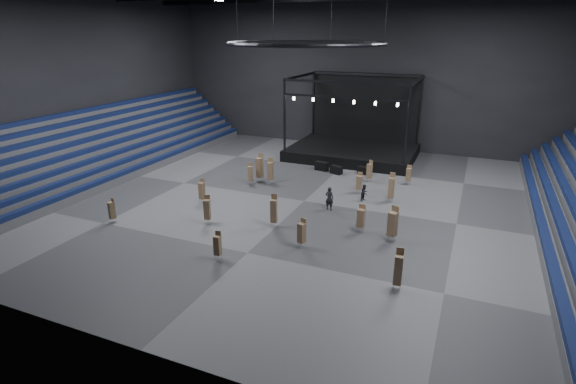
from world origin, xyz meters
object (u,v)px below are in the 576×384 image
at_px(chair_stack_14, 302,232).
at_px(chair_stack_13, 393,223).
at_px(chair_stack_7, 409,174).
at_px(chair_stack_15, 270,170).
at_px(chair_stack_12, 250,173).
at_px(chair_stack_6, 359,182).
at_px(flight_case_mid, 336,170).
at_px(flight_case_right, 363,170).
at_px(chair_stack_5, 112,210).
at_px(chair_stack_4, 218,245).
at_px(chair_stack_8, 391,187).
at_px(chair_stack_1, 398,269).
at_px(chair_stack_2, 260,167).
at_px(chair_stack_0, 274,210).
at_px(crew_member, 364,193).
at_px(flight_case_left, 322,166).
at_px(chair_stack_11, 202,190).
at_px(man_center, 329,198).
at_px(stage, 354,144).
at_px(chair_stack_9, 207,209).
at_px(chair_stack_3, 369,171).

bearing_deg(chair_stack_14, chair_stack_13, 50.11).
bearing_deg(chair_stack_7, chair_stack_15, -159.28).
bearing_deg(chair_stack_12, chair_stack_6, -10.43).
bearing_deg(flight_case_mid, flight_case_right, 20.67).
relative_size(chair_stack_5, chair_stack_13, 0.76).
xyz_separation_m(chair_stack_4, chair_stack_6, (5.16, 15.80, 0.03)).
xyz_separation_m(chair_stack_4, chair_stack_8, (8.23, 14.75, 0.30)).
bearing_deg(chair_stack_14, chair_stack_8, 89.39).
relative_size(flight_case_right, chair_stack_1, 0.45).
bearing_deg(flight_case_mid, chair_stack_2, -138.87).
xyz_separation_m(flight_case_right, chair_stack_0, (-2.96, -15.57, 0.92)).
distance_m(chair_stack_15, crew_member, 9.56).
xyz_separation_m(chair_stack_4, chair_stack_7, (8.88, 20.00, 0.01)).
relative_size(flight_case_left, chair_stack_12, 0.64).
distance_m(chair_stack_6, chair_stack_12, 10.34).
distance_m(chair_stack_11, chair_stack_13, 16.43).
xyz_separation_m(flight_case_mid, chair_stack_4, (-1.51, -20.68, 0.61)).
xyz_separation_m(chair_stack_0, chair_stack_14, (3.18, -2.39, -0.20)).
relative_size(chair_stack_1, chair_stack_8, 0.99).
height_order(chair_stack_5, man_center, chair_stack_5).
bearing_deg(chair_stack_8, stage, 117.42).
height_order(flight_case_mid, man_center, man_center).
relative_size(chair_stack_5, chair_stack_8, 0.76).
height_order(chair_stack_14, chair_stack_15, chair_stack_15).
bearing_deg(chair_stack_0, chair_stack_11, 153.72).
bearing_deg(chair_stack_5, chair_stack_13, 34.54).
xyz_separation_m(chair_stack_0, chair_stack_2, (-5.78, 9.23, 0.14)).
distance_m(flight_case_left, chair_stack_1, 23.41).
height_order(flight_case_right, chair_stack_15, chair_stack_15).
relative_size(stage, man_center, 7.08).
bearing_deg(man_center, chair_stack_9, 44.35).
bearing_deg(chair_stack_14, chair_stack_0, 161.83).
bearing_deg(man_center, chair_stack_12, -14.72).
xyz_separation_m(chair_stack_3, chair_stack_4, (-5.23, -19.46, -0.09)).
bearing_deg(chair_stack_2, chair_stack_8, 11.15).
height_order(flight_case_right, chair_stack_9, chair_stack_9).
distance_m(chair_stack_7, chair_stack_9, 19.89).
distance_m(chair_stack_2, chair_stack_6, 9.80).
bearing_deg(chair_stack_13, chair_stack_5, -146.76).
distance_m(flight_case_right, chair_stack_4, 22.05).
bearing_deg(chair_stack_2, chair_stack_6, 16.48).
xyz_separation_m(chair_stack_12, chair_stack_14, (9.38, -10.47, -0.01)).
distance_m(chair_stack_1, chair_stack_5, 21.86).
distance_m(chair_stack_9, chair_stack_14, 8.16).
height_order(stage, crew_member, stage).
xyz_separation_m(chair_stack_13, chair_stack_14, (-5.46, -3.32, -0.26)).
distance_m(chair_stack_6, man_center, 5.02).
bearing_deg(flight_case_left, chair_stack_0, -84.60).
bearing_deg(flight_case_mid, chair_stack_4, -94.19).
relative_size(flight_case_left, chair_stack_0, 0.53).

